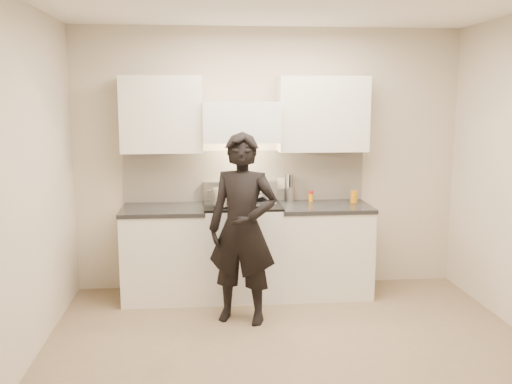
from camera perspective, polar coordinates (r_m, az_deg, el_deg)
The scene contains 11 objects.
ground_plane at distance 4.64m, azimuth 3.78°, elevation -15.94°, with size 4.00×4.00×0.00m, color #826B51.
room_shell at distance 4.58m, azimuth 2.55°, elevation 4.53°, with size 4.04×3.54×2.70m.
stove at distance 5.78m, azimuth -1.36°, elevation -5.77°, with size 0.76×0.65×0.96m.
counter_right at distance 5.90m, azimuth 6.75°, elevation -5.66°, with size 0.92×0.67×0.92m.
counter_left at distance 5.79m, azimuth -9.13°, elevation -6.02°, with size 0.82×0.67×0.92m.
wok at distance 5.81m, azimuth -0.40°, elevation 0.19°, with size 0.37×0.45×0.29m.
stock_pot at distance 5.53m, azimuth -3.09°, elevation -0.47°, with size 0.35×0.26×0.16m.
utensil_crock at distance 5.96m, azimuth 3.36°, elevation -0.08°, with size 0.11×0.11×0.28m.
spice_jar at distance 5.98m, azimuth 5.51°, elevation -0.39°, with size 0.05×0.05×0.11m.
oil_glass at distance 5.97m, azimuth 9.77°, elevation -0.45°, with size 0.07×0.07×0.12m.
person at distance 5.03m, azimuth -1.35°, elevation -3.70°, with size 0.62×0.41×1.69m, color black.
Camera 1 is at (-0.68, -4.14, 1.98)m, focal length 40.00 mm.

